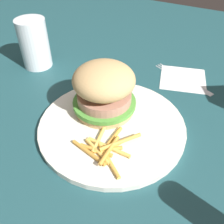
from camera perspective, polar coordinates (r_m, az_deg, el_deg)
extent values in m
plane|color=#1E474C|center=(0.49, -3.69, -4.33)|extent=(1.60, 1.60, 0.00)
cylinder|color=silver|center=(0.50, 0.00, -3.14)|extent=(0.29, 0.29, 0.01)
cylinder|color=tan|center=(0.52, -1.71, 1.20)|extent=(0.12, 0.12, 0.01)
cylinder|color=#4C9338|center=(0.51, -1.73, 2.18)|extent=(0.13, 0.13, 0.01)
cylinder|color=tan|center=(0.50, -1.77, 3.44)|extent=(0.11, 0.11, 0.02)
ellipsoid|color=tan|center=(0.48, -1.87, 7.30)|extent=(0.12, 0.12, 0.06)
cylinder|color=#E5B251|center=(0.46, -2.74, -5.55)|extent=(0.08, 0.02, 0.01)
cylinder|color=gold|center=(0.44, -0.87, -8.51)|extent=(0.04, 0.04, 0.01)
cylinder|color=#E5B251|center=(0.44, -3.29, -8.89)|extent=(0.03, 0.06, 0.01)
cylinder|color=#E5B251|center=(0.44, -0.08, -7.97)|extent=(0.05, 0.03, 0.01)
cylinder|color=gold|center=(0.44, -5.29, -9.12)|extent=(0.03, 0.08, 0.01)
cylinder|color=gold|center=(0.44, -3.62, -8.62)|extent=(0.01, 0.06, 0.01)
cylinder|color=gold|center=(0.43, -0.75, -10.86)|extent=(0.05, 0.07, 0.01)
cylinder|color=#E5B251|center=(0.44, -0.70, -8.00)|extent=(0.01, 0.08, 0.01)
cylinder|color=gold|center=(0.45, 1.94, -6.76)|extent=(0.07, 0.05, 0.01)
cylinder|color=gold|center=(0.46, -0.24, -6.48)|extent=(0.07, 0.01, 0.01)
cylinder|color=gold|center=(0.43, -0.66, -8.64)|extent=(0.07, 0.01, 0.01)
cube|color=white|center=(0.66, 15.79, 7.27)|extent=(0.14, 0.14, 0.00)
cube|color=silver|center=(0.64, 17.94, 6.14)|extent=(0.06, 0.11, 0.00)
cube|color=silver|center=(0.68, 13.20, 9.05)|extent=(0.04, 0.04, 0.00)
cylinder|color=silver|center=(0.70, 11.73, 10.39)|extent=(0.01, 0.03, 0.00)
cylinder|color=silver|center=(0.69, 11.27, 10.20)|extent=(0.01, 0.03, 0.00)
cylinder|color=silver|center=(0.69, 10.80, 10.01)|extent=(0.01, 0.03, 0.00)
cylinder|color=silver|center=(0.69, -17.21, 14.59)|extent=(0.07, 0.07, 0.12)
cylinder|color=black|center=(0.70, -16.78, 12.69)|extent=(0.07, 0.07, 0.07)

